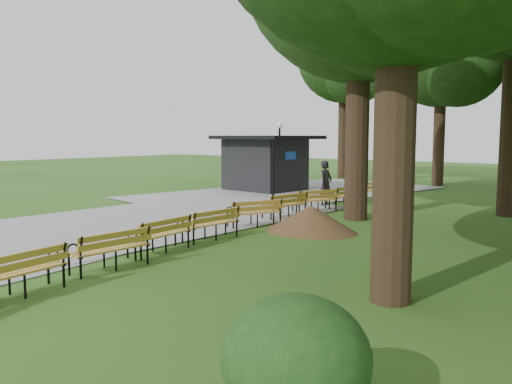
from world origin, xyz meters
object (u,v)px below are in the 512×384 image
Objects in this scene: kiosk at (265,163)px; lamp_post at (280,143)px; person at (326,183)px; bench_2 at (110,249)px; bench_1 at (16,272)px; bench_9 at (362,191)px; dirt_mound at (311,219)px; bench_8 at (340,196)px; bench_7 at (315,200)px; bench_3 at (159,235)px; bench_5 at (254,213)px; bench_6 at (284,205)px; bench_4 at (210,224)px.

kiosk is 2.07m from lamp_post.
person is at bearing -24.92° from kiosk.
bench_2 is (5.68, -14.24, -2.06)m from lamp_post.
bench_9 is (-1.43, 16.23, 0.00)m from bench_1.
bench_8 is at bearing 110.08° from dirt_mound.
bench_3 is at bearing 28.93° from bench_7.
bench_5 and bench_8 have the same top height.
bench_3 is (-0.41, 1.75, 0.00)m from bench_2.
bench_7 is (0.55, -1.74, -0.48)m from person.
kiosk reaches higher than bench_8.
bench_8 reaches higher than dirt_mound.
bench_2 is 1.00× the size of bench_6.
bench_5 and bench_7 have the same top height.
dirt_mound is 7.89m from bench_9.
person is at bearing -31.65° from lamp_post.
bench_7 is at bearing 179.26° from bench_1.
bench_9 is (-0.09, 4.06, 0.00)m from bench_7.
bench_3 is at bearing 6.67° from bench_4.
lamp_post is at bearing -155.37° from bench_2.
bench_1 is (7.53, -17.30, -0.99)m from kiosk.
bench_2 is at bearing -170.80° from person.
bench_6 is at bearing -42.77° from kiosk.
bench_7 is (-1.04, 9.97, 0.00)m from bench_2.
lamp_post is 1.85× the size of bench_7.
bench_4 is (1.05, -8.00, -0.48)m from person.
bench_2 and bench_6 have the same top height.
lamp_post is at bearing -67.85° from bench_9.
bench_1 reaches higher than dirt_mound.
person is 0.77× the size of dirt_mound.
bench_5 is (6.37, -9.04, -0.99)m from kiosk.
lamp_post is at bearing 59.83° from person.
person is 0.81m from bench_8.
bench_1 is 1.00× the size of bench_9.
lamp_post is at bearing -124.47° from bench_5.
bench_5 is 1.00× the size of bench_9.
bench_1 is 1.00× the size of bench_7.
bench_4 and bench_8 have the same top height.
bench_1 and bench_7 have the same top height.
bench_9 is at bearing -2.59° from lamp_post.
bench_4 and bench_6 have the same top height.
bench_9 is at bearing -154.12° from bench_7.
bench_6 is at bearing -146.81° from bench_5.
kiosk is 9.28m from bench_6.
kiosk is 2.40× the size of bench_1.
bench_3 is at bearing 30.79° from bench_5.
kiosk reaches higher than bench_1.
bench_5 and bench_6 have the same top height.
bench_5 is 1.00× the size of bench_6.
person is at bearing -137.85° from bench_7.
bench_3 reaches higher than dirt_mound.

